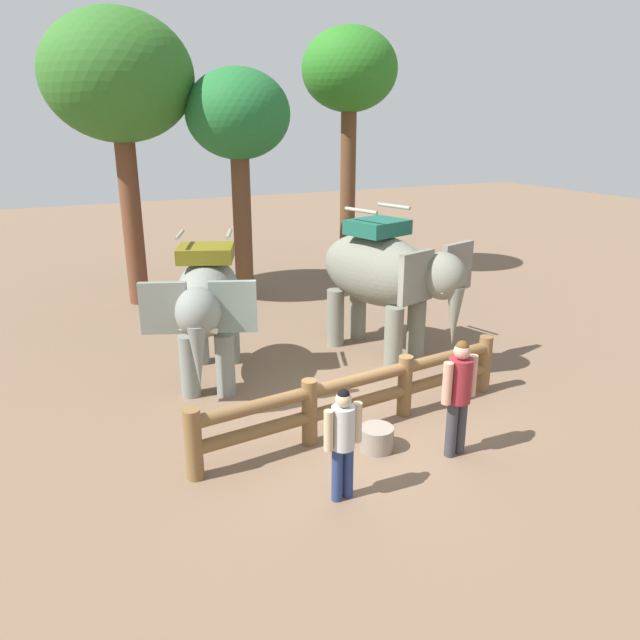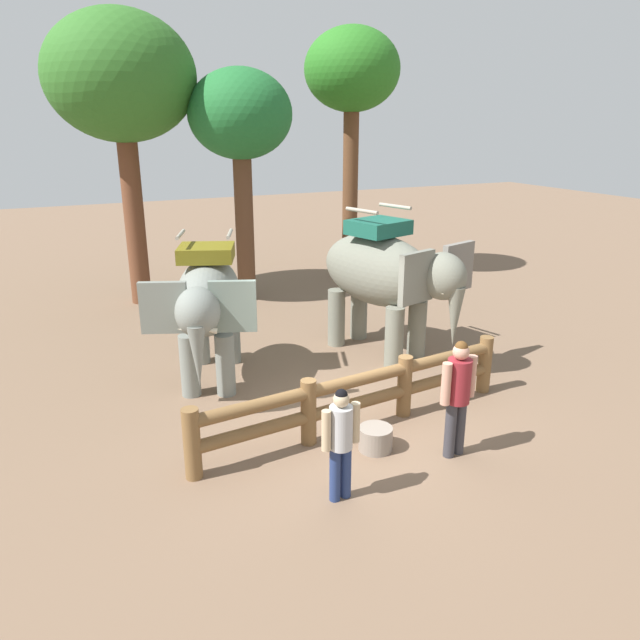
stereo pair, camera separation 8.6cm
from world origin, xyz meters
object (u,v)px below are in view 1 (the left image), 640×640
(elephant_near_left, at_px, (207,302))
(tourist_man_in_blue, at_px, (459,390))
(log_fence, at_px, (359,394))
(tourist_woman_in_black, at_px, (343,437))
(elephant_center, at_px, (384,275))
(tree_back_center, at_px, (238,121))
(tree_far_left, at_px, (349,77))
(tree_far_right, at_px, (118,81))
(feed_bucket, at_px, (377,438))

(elephant_near_left, bearing_deg, tourist_man_in_blue, -58.01)
(log_fence, relative_size, tourist_woman_in_black, 3.65)
(log_fence, distance_m, elephant_center, 3.49)
(elephant_near_left, relative_size, tourist_man_in_blue, 1.87)
(elephant_near_left, xyz_separation_m, tourist_woman_in_black, (0.52, -4.33, -0.68))
(elephant_center, relative_size, tree_back_center, 0.62)
(tree_far_left, height_order, tree_far_right, tree_far_right)
(log_fence, bearing_deg, tree_far_left, 63.21)
(elephant_near_left, relative_size, tree_far_left, 0.46)
(elephant_near_left, distance_m, tree_far_right, 7.22)
(log_fence, height_order, tourist_woman_in_black, tourist_woman_in_black)
(tourist_man_in_blue, relative_size, feed_bucket, 3.51)
(tree_far_right, bearing_deg, elephant_near_left, -87.02)
(tourist_woman_in_black, relative_size, tree_far_right, 0.22)
(elephant_near_left, distance_m, elephant_center, 3.66)
(tourist_man_in_blue, bearing_deg, tourist_woman_in_black, -172.60)
(feed_bucket, bearing_deg, tree_far_right, 101.23)
(log_fence, distance_m, tree_far_right, 10.26)
(elephant_center, bearing_deg, tree_back_center, 103.71)
(log_fence, xyz_separation_m, tree_far_right, (-1.95, 8.74, 5.01))
(tourist_woman_in_black, xyz_separation_m, tourist_man_in_blue, (2.02, 0.26, 0.13))
(elephant_near_left, height_order, tree_far_right, tree_far_right)
(tourist_woman_in_black, height_order, tree_far_left, tree_far_left)
(tree_far_right, distance_m, feed_bucket, 11.04)
(tree_far_left, bearing_deg, feed_bucket, -115.49)
(tourist_man_in_blue, relative_size, tree_far_left, 0.25)
(tree_far_left, distance_m, feed_bucket, 12.02)
(log_fence, relative_size, tourist_man_in_blue, 3.19)
(tree_far_right, bearing_deg, log_fence, -77.42)
(log_fence, distance_m, elephant_near_left, 3.36)
(log_fence, xyz_separation_m, tree_far_left, (4.48, 8.87, 5.27))
(log_fence, bearing_deg, tree_back_center, 84.56)
(elephant_center, bearing_deg, tree_far_left, 68.46)
(elephant_near_left, xyz_separation_m, elephant_center, (3.65, -0.15, 0.15))
(feed_bucket, bearing_deg, tree_far_left, 64.51)
(elephant_center, xyz_separation_m, tree_far_left, (2.47, 6.25, 4.14))
(tourist_man_in_blue, bearing_deg, feed_bucket, 147.96)
(elephant_near_left, relative_size, elephant_center, 0.91)
(tree_far_right, relative_size, feed_bucket, 14.22)
(elephant_center, relative_size, feed_bucket, 7.20)
(tourist_woman_in_black, distance_m, tourist_man_in_blue, 2.04)
(tree_back_center, bearing_deg, feed_bucket, -95.53)
(elephant_near_left, xyz_separation_m, tree_far_right, (-0.31, 5.97, 4.04))
(tree_back_center, bearing_deg, log_fence, -95.44)
(tourist_woman_in_black, distance_m, feed_bucket, 1.54)
(log_fence, distance_m, tree_back_center, 8.84)
(elephant_center, xyz_separation_m, tree_far_right, (-3.96, 6.13, 3.89))
(elephant_near_left, xyz_separation_m, tree_back_center, (2.38, 5.04, 3.11))
(elephant_near_left, distance_m, tree_back_center, 6.38)
(tourist_man_in_blue, bearing_deg, log_fence, 124.73)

